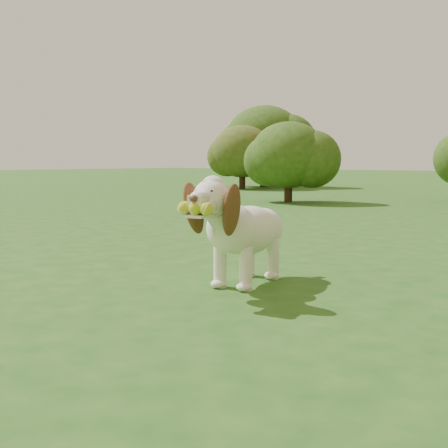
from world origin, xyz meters
The scene contains 5 objects.
ground centered at (0.00, 0.00, 0.00)m, with size 80.00×80.00×0.00m, color #1E4D16.
dog centered at (-0.53, 0.39, 0.36)m, with size 0.45×1.04×0.67m.
shrub_a centered at (-4.01, 6.35, 0.85)m, with size 1.40×1.40×1.45m.
shrub_g centered at (-7.85, 11.06, 1.37)m, with size 2.24×2.24×2.32m.
shrub_e centered at (-7.60, 9.68, 0.99)m, with size 1.63×1.63×1.69m.
Camera 1 is at (1.50, -2.27, 0.76)m, focal length 45.00 mm.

